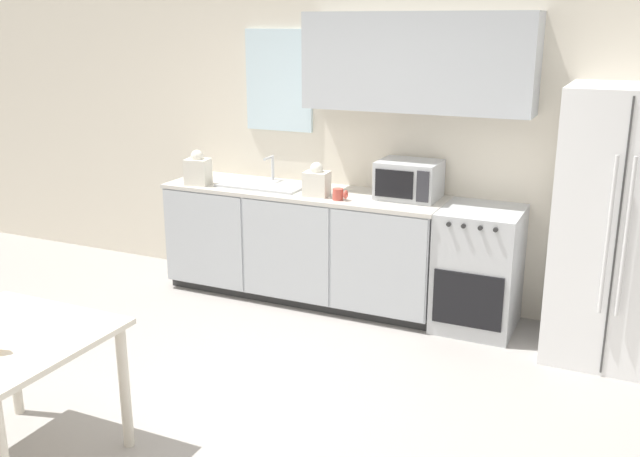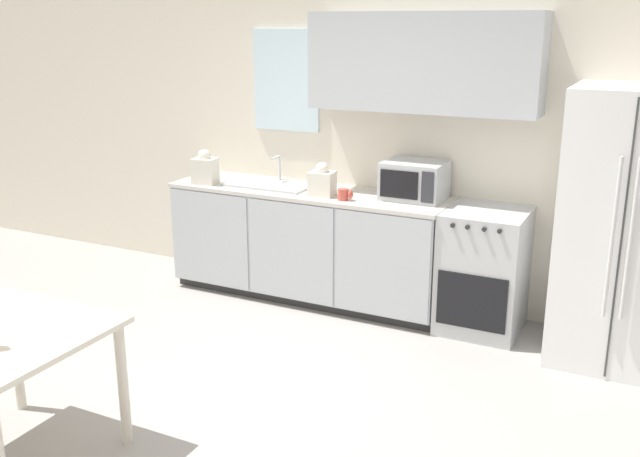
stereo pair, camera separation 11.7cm
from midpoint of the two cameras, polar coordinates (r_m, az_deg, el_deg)
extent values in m
plane|color=gray|center=(4.24, -7.48, -15.08)|extent=(12.00, 12.00, 0.00)
cube|color=beige|center=(5.73, 4.93, 7.70)|extent=(12.00, 0.06, 2.70)
cube|color=silver|center=(5.97, -2.13, 11.76)|extent=(0.60, 0.04, 0.82)
cube|color=#B2B7BC|center=(5.34, 8.88, 13.00)|extent=(1.71, 0.32, 0.71)
cube|color=#333333|center=(5.95, -0.20, -4.97)|extent=(2.27, 0.55, 0.08)
cube|color=#B2B7BC|center=(5.78, -0.33, -1.01)|extent=(2.27, 0.61, 0.80)
cube|color=#B2B7BC|center=(5.90, -8.29, -0.84)|extent=(0.74, 0.01, 0.78)
cube|color=#B2B7BC|center=(5.52, -1.79, -1.87)|extent=(0.74, 0.01, 0.78)
cube|color=#B2B7BC|center=(5.22, 5.56, -3.01)|extent=(0.74, 0.01, 0.78)
cube|color=beige|center=(5.68, -0.34, 2.98)|extent=(2.30, 0.64, 0.03)
cube|color=#B7BABC|center=(5.34, 13.56, -3.28)|extent=(0.57, 0.60, 0.90)
cube|color=black|center=(5.11, 12.66, -5.76)|extent=(0.49, 0.01, 0.40)
cylinder|color=#262626|center=(4.96, 11.23, 0.25)|extent=(0.03, 0.02, 0.03)
cylinder|color=#262626|center=(4.94, 12.38, 0.10)|extent=(0.03, 0.02, 0.03)
cylinder|color=#262626|center=(4.92, 13.67, -0.07)|extent=(0.03, 0.02, 0.03)
cylinder|color=#262626|center=(4.90, 14.84, -0.22)|extent=(0.03, 0.02, 0.03)
cube|color=white|center=(5.03, 23.87, -0.01)|extent=(0.79, 0.76, 1.81)
cube|color=#3F3F3F|center=(4.66, 23.59, -1.19)|extent=(0.01, 0.01, 1.75)
cylinder|color=silver|center=(4.63, 23.01, -0.77)|extent=(0.02, 0.02, 1.00)
cylinder|color=silver|center=(4.62, 24.24, -0.93)|extent=(0.02, 0.02, 1.00)
cube|color=#B7BABC|center=(5.83, -3.44, 3.55)|extent=(0.70, 0.40, 0.02)
cylinder|color=silver|center=(5.95, -2.69, 4.91)|extent=(0.02, 0.02, 0.20)
cylinder|color=silver|center=(5.87, -3.03, 5.67)|extent=(0.02, 0.14, 0.02)
cube|color=#B7BABC|center=(5.41, 8.19, 3.85)|extent=(0.45, 0.37, 0.28)
cube|color=black|center=(5.25, 6.97, 3.52)|extent=(0.29, 0.01, 0.20)
cube|color=#2D2D33|center=(5.18, 9.23, 3.26)|extent=(0.09, 0.01, 0.23)
cylinder|color=#BF4C3F|center=(5.34, 2.48, 2.75)|extent=(0.08, 0.08, 0.09)
torus|color=#BF4C3F|center=(5.31, 3.10, 2.72)|extent=(0.02, 0.07, 0.07)
cube|color=silver|center=(5.93, -8.63, 4.57)|extent=(0.21, 0.19, 0.21)
sphere|color=silver|center=(5.91, -8.68, 5.79)|extent=(0.12, 0.12, 0.10)
cube|color=silver|center=(5.46, 0.78, 3.60)|extent=(0.20, 0.17, 0.19)
sphere|color=silver|center=(5.43, 0.79, 4.80)|extent=(0.11, 0.11, 0.10)
cylinder|color=beige|center=(4.51, -22.52, -9.25)|extent=(0.06, 0.06, 0.70)
cylinder|color=beige|center=(3.98, -14.66, -11.96)|extent=(0.06, 0.06, 0.70)
camera|label=1|loc=(0.06, -89.18, 0.24)|focal=40.00mm
camera|label=2|loc=(0.06, 90.82, -0.24)|focal=40.00mm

